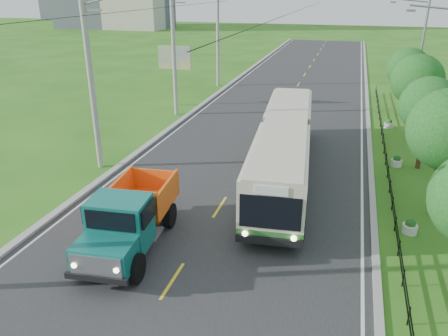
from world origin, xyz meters
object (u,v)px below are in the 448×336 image
at_px(tree_fourth, 429,108).
at_px(tree_fifth, 418,83).
at_px(planter_mid, 397,161).
at_px(dump_truck, 129,215).
at_px(planter_far, 389,124).
at_px(pole_far, 218,37).
at_px(pole_mid, 174,52).
at_px(billboard_left, 175,61).
at_px(streetlight_far, 419,52).
at_px(tree_back, 409,71).
at_px(planter_near, 410,227).
at_px(bus, 284,144).
at_px(pole_near, 92,81).

height_order(tree_fourth, tree_fifth, tree_fifth).
bearing_deg(planter_mid, dump_truck, -131.99).
bearing_deg(tree_fourth, planter_far, 99.08).
height_order(pole_far, planter_mid, pole_far).
xyz_separation_m(pole_mid, billboard_left, (-1.24, 3.00, -1.23)).
relative_size(tree_fourth, billboard_left, 1.04).
bearing_deg(streetlight_far, tree_back, -112.92).
bearing_deg(tree_fifth, planter_mid, -101.56).
xyz_separation_m(planter_near, bus, (-6.28, 4.65, 1.62)).
bearing_deg(billboard_left, tree_back, 6.31).
relative_size(tree_fourth, tree_back, 0.98).
xyz_separation_m(pole_mid, tree_fifth, (18.12, -0.86, -1.24)).
xyz_separation_m(pole_mid, tree_back, (18.12, 5.14, -1.44)).
relative_size(pole_mid, planter_near, 14.93).
bearing_deg(planter_near, planter_far, 90.00).
distance_m(pole_mid, dump_truck, 20.49).
bearing_deg(tree_fourth, pole_near, -164.16).
distance_m(planter_near, planter_mid, 8.00).
relative_size(pole_mid, streetlight_far, 1.10).
bearing_deg(pole_far, dump_truck, -79.55).
distance_m(pole_near, dump_truck, 10.00).
relative_size(tree_back, streetlight_far, 0.61).
height_order(pole_near, pole_mid, same).
relative_size(pole_near, tree_fifth, 1.72).
distance_m(planter_near, planter_far, 16.00).
bearing_deg(planter_near, tree_fourth, 81.23).
xyz_separation_m(tree_fifth, planter_mid, (-1.26, -6.14, -3.57)).
relative_size(tree_fifth, streetlight_far, 0.64).
xyz_separation_m(pole_near, planter_near, (16.86, -3.00, -4.81)).
xyz_separation_m(streetlight_far, dump_truck, (-13.13, -26.32, -3.43)).
bearing_deg(planter_far, dump_truck, -118.62).
xyz_separation_m(billboard_left, bus, (11.82, -13.35, -1.97)).
xyz_separation_m(pole_near, planter_far, (16.86, 13.00, -4.81)).
relative_size(tree_fifth, tree_back, 1.05).
xyz_separation_m(pole_far, tree_fifth, (18.12, -12.86, -1.24)).
bearing_deg(tree_fourth, planter_near, -98.77).
height_order(tree_fifth, planter_near, tree_fifth).
bearing_deg(streetlight_far, planter_mid, -98.30).
bearing_deg(pole_near, tree_fifth, 31.59).
bearing_deg(tree_fifth, planter_far, 124.05).
bearing_deg(pole_near, pole_mid, 90.00).
bearing_deg(planter_far, tree_fourth, -80.92).
height_order(streetlight_far, planter_near, streetlight_far).
xyz_separation_m(pole_near, streetlight_far, (18.90, 19.00, -0.19)).
height_order(billboard_left, bus, billboard_left).
relative_size(planter_mid, billboard_left, 0.13).
distance_m(pole_far, dump_truck, 32.05).
height_order(planter_far, bus, bus).
distance_m(pole_near, tree_fourth, 18.89).
height_order(pole_far, bus, pole_far).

